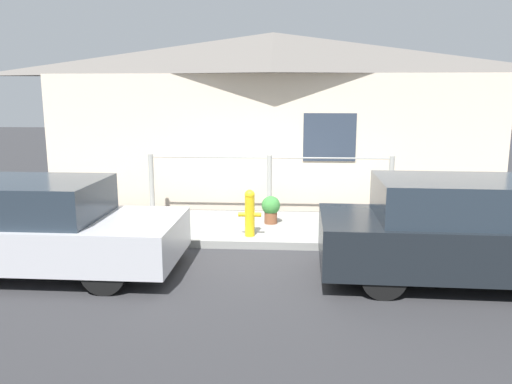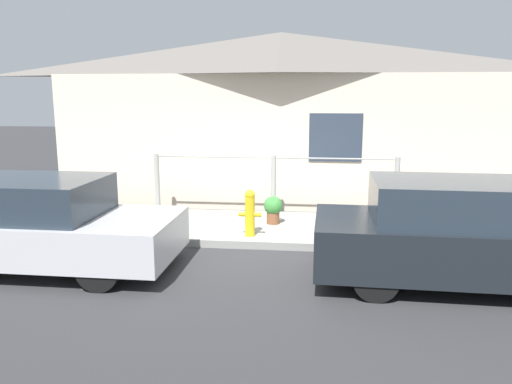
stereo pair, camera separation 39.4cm
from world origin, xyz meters
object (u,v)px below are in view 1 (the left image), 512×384
(car_right, at_px, (468,232))
(fire_hydrant, at_px, (250,212))
(car_left, at_px, (31,227))
(potted_plant_near_hydrant, at_px, (271,208))

(car_right, height_order, fire_hydrant, car_right)
(car_left, distance_m, potted_plant_near_hydrant, 4.10)
(potted_plant_near_hydrant, bearing_deg, car_right, -41.67)
(car_right, bearing_deg, fire_hydrant, 154.49)
(car_left, xyz_separation_m, potted_plant_near_hydrant, (3.30, 2.42, -0.23))
(car_left, height_order, potted_plant_near_hydrant, car_left)
(car_left, relative_size, potted_plant_near_hydrant, 8.00)
(car_left, xyz_separation_m, fire_hydrant, (2.98, 1.56, -0.11))
(fire_hydrant, height_order, potted_plant_near_hydrant, fire_hydrant)
(car_right, xyz_separation_m, fire_hydrant, (-3.04, 1.56, -0.14))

